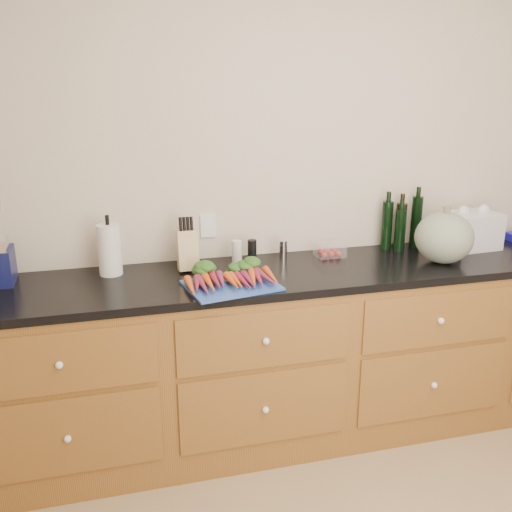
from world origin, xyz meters
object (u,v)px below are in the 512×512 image
object	(u,v)px
cutting_board	(231,285)
knife_block	(187,250)
paper_towel	(110,250)
squash	(444,238)
tomato_box	(330,250)
carrots	(230,277)

from	to	relation	value
cutting_board	knife_block	world-z (taller)	knife_block
paper_towel	knife_block	bearing A→B (deg)	-3.02
squash	tomato_box	size ratio (longest dim) A/B	2.01
tomato_box	squash	bearing A→B (deg)	-25.48
carrots	tomato_box	xyz separation A→B (m)	(0.62, 0.30, 0.00)
tomato_box	knife_block	bearing A→B (deg)	-177.80
knife_block	tomato_box	xyz separation A→B (m)	(0.78, 0.03, -0.07)
knife_block	tomato_box	bearing A→B (deg)	2.20
cutting_board	squash	size ratio (longest dim) A/B	1.36
squash	paper_towel	xyz separation A→B (m)	(-1.69, 0.24, -0.01)
cutting_board	carrots	distance (m)	0.04
cutting_board	paper_towel	xyz separation A→B (m)	(-0.54, 0.32, 0.12)
cutting_board	knife_block	size ratio (longest dim) A/B	2.05
cutting_board	knife_block	xyz separation A→B (m)	(-0.16, 0.30, 0.09)
tomato_box	carrots	bearing A→B (deg)	-154.41
cutting_board	squash	distance (m)	1.16
knife_block	tomato_box	world-z (taller)	knife_block
squash	paper_towel	size ratio (longest dim) A/B	1.19
squash	paper_towel	bearing A→B (deg)	171.82
knife_block	tomato_box	size ratio (longest dim) A/B	1.34
paper_towel	tomato_box	size ratio (longest dim) A/B	1.69
carrots	knife_block	size ratio (longest dim) A/B	2.12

